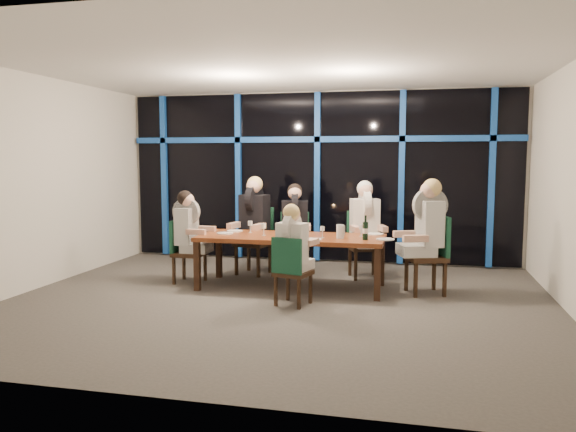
# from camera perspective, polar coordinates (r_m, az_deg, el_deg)

# --- Properties ---
(room) EXTENTS (7.04, 7.00, 3.02)m
(room) POSITION_cam_1_polar(r_m,az_deg,el_deg) (7.04, -1.11, 7.41)
(room) COLOR #524E49
(room) RESTS_ON ground
(window_wall) EXTENTS (6.86, 0.43, 2.94)m
(window_wall) POSITION_cam_1_polar(r_m,az_deg,el_deg) (9.91, 3.11, 4.25)
(window_wall) COLOR black
(window_wall) RESTS_ON ground
(dining_table) EXTENTS (2.60, 1.00, 0.75)m
(dining_table) POSITION_cam_1_polar(r_m,az_deg,el_deg) (7.91, 0.33, -2.51)
(dining_table) COLOR brown
(dining_table) RESTS_ON ground
(chair_far_left) EXTENTS (0.58, 0.58, 1.06)m
(chair_far_left) POSITION_cam_1_polar(r_m,az_deg,el_deg) (8.97, -3.26, -2.09)
(chair_far_left) COLOR black
(chair_far_left) RESTS_ON ground
(chair_far_mid) EXTENTS (0.54, 0.54, 0.98)m
(chair_far_mid) POSITION_cam_1_polar(r_m,az_deg,el_deg) (8.89, 0.69, -2.43)
(chair_far_mid) COLOR black
(chair_far_mid) RESTS_ON ground
(chair_far_right) EXTENTS (0.60, 0.60, 1.02)m
(chair_far_right) POSITION_cam_1_polar(r_m,az_deg,el_deg) (8.77, 7.69, -2.47)
(chair_far_right) COLOR black
(chair_far_right) RESTS_ON ground
(chair_end_left) EXTENTS (0.44, 0.44, 0.93)m
(chair_end_left) POSITION_cam_1_polar(r_m,az_deg,el_deg) (8.44, -10.50, -3.18)
(chair_end_left) COLOR black
(chair_end_left) RESTS_ON ground
(chair_end_right) EXTENTS (0.63, 0.63, 1.07)m
(chair_end_right) POSITION_cam_1_polar(r_m,az_deg,el_deg) (7.85, 14.47, -3.39)
(chair_end_right) COLOR black
(chair_end_right) RESTS_ON ground
(chair_near_mid) EXTENTS (0.50, 0.50, 0.87)m
(chair_near_mid) POSITION_cam_1_polar(r_m,az_deg,el_deg) (6.98, 0.25, -5.27)
(chair_near_mid) COLOR black
(chair_near_mid) RESTS_ON ground
(diner_far_left) EXTENTS (0.59, 0.71, 1.03)m
(diner_far_left) POSITION_cam_1_polar(r_m,az_deg,el_deg) (8.85, -3.55, 0.51)
(diner_far_left) COLOR black
(diner_far_left) RESTS_ON ground
(diner_far_mid) EXTENTS (0.54, 0.65, 0.96)m
(diner_far_mid) POSITION_cam_1_polar(r_m,az_deg,el_deg) (8.76, 0.69, 0.01)
(diner_far_mid) COLOR black
(diner_far_mid) RESTS_ON ground
(diner_far_right) EXTENTS (0.62, 0.70, 0.99)m
(diner_far_right) POSITION_cam_1_polar(r_m,az_deg,el_deg) (8.63, 7.87, 0.09)
(diner_far_right) COLOR silver
(diner_far_right) RESTS_ON ground
(diner_end_left) EXTENTS (0.58, 0.47, 0.91)m
(diner_end_left) POSITION_cam_1_polar(r_m,az_deg,el_deg) (8.36, -10.06, -0.69)
(diner_end_left) COLOR black
(diner_end_left) RESTS_ON ground
(diner_end_right) EXTENTS (0.73, 0.64, 1.04)m
(diner_end_right) POSITION_cam_1_polar(r_m,az_deg,el_deg) (7.76, 13.92, -0.35)
(diner_end_right) COLOR black
(diner_end_right) RESTS_ON ground
(diner_near_mid) EXTENTS (0.50, 0.59, 0.85)m
(diner_near_mid) POSITION_cam_1_polar(r_m,az_deg,el_deg) (6.99, 0.53, -2.37)
(diner_near_mid) COLOR silver
(diner_near_mid) RESTS_ON ground
(plate_far_left) EXTENTS (0.24, 0.24, 0.01)m
(plate_far_left) POSITION_cam_1_polar(r_m,az_deg,el_deg) (8.39, -5.42, -1.52)
(plate_far_left) COLOR white
(plate_far_left) RESTS_ON dining_table
(plate_far_mid) EXTENTS (0.24, 0.24, 0.01)m
(plate_far_mid) POSITION_cam_1_polar(r_m,az_deg,el_deg) (8.22, 0.66, -1.64)
(plate_far_mid) COLOR white
(plate_far_mid) RESTS_ON dining_table
(plate_far_right) EXTENTS (0.24, 0.24, 0.01)m
(plate_far_right) POSITION_cam_1_polar(r_m,az_deg,el_deg) (8.12, 8.85, -1.82)
(plate_far_right) COLOR white
(plate_far_right) RESTS_ON dining_table
(plate_end_left) EXTENTS (0.24, 0.24, 0.01)m
(plate_end_left) POSITION_cam_1_polar(r_m,az_deg,el_deg) (8.16, -6.43, -1.74)
(plate_end_left) COLOR white
(plate_end_left) RESTS_ON dining_table
(plate_end_right) EXTENTS (0.24, 0.24, 0.01)m
(plate_end_right) POSITION_cam_1_polar(r_m,az_deg,el_deg) (7.63, 9.60, -2.33)
(plate_end_right) COLOR white
(plate_end_right) RESTS_ON dining_table
(plate_near_mid) EXTENTS (0.24, 0.24, 0.01)m
(plate_near_mid) POSITION_cam_1_polar(r_m,az_deg,el_deg) (7.50, 2.52, -2.39)
(plate_near_mid) COLOR white
(plate_near_mid) RESTS_ON dining_table
(wine_bottle) EXTENTS (0.08, 0.08, 0.33)m
(wine_bottle) POSITION_cam_1_polar(r_m,az_deg,el_deg) (7.57, 7.86, -1.45)
(wine_bottle) COLOR black
(wine_bottle) RESTS_ON dining_table
(water_pitcher) EXTENTS (0.12, 0.10, 0.19)m
(water_pitcher) POSITION_cam_1_polar(r_m,az_deg,el_deg) (7.66, 5.33, -1.58)
(water_pitcher) COLOR silver
(water_pitcher) RESTS_ON dining_table
(tea_light) EXTENTS (0.05, 0.05, 0.03)m
(tea_light) POSITION_cam_1_polar(r_m,az_deg,el_deg) (7.61, -0.66, -2.20)
(tea_light) COLOR #FF9E4C
(tea_light) RESTS_ON dining_table
(wine_glass_a) EXTENTS (0.07, 0.07, 0.17)m
(wine_glass_a) POSITION_cam_1_polar(r_m,az_deg,el_deg) (7.92, -2.48, -1.10)
(wine_glass_a) COLOR white
(wine_glass_a) RESTS_ON dining_table
(wine_glass_b) EXTENTS (0.07, 0.07, 0.18)m
(wine_glass_b) POSITION_cam_1_polar(r_m,az_deg,el_deg) (8.03, 0.70, -0.97)
(wine_glass_b) COLOR silver
(wine_glass_b) RESTS_ON dining_table
(wine_glass_c) EXTENTS (0.06, 0.06, 0.16)m
(wine_glass_c) POSITION_cam_1_polar(r_m,az_deg,el_deg) (7.71, 3.51, -1.37)
(wine_glass_c) COLOR silver
(wine_glass_c) RESTS_ON dining_table
(wine_glass_d) EXTENTS (0.07, 0.07, 0.17)m
(wine_glass_d) POSITION_cam_1_polar(r_m,az_deg,el_deg) (8.23, -3.86, -0.82)
(wine_glass_d) COLOR white
(wine_glass_d) RESTS_ON dining_table
(wine_glass_e) EXTENTS (0.06, 0.06, 0.17)m
(wine_glass_e) POSITION_cam_1_polar(r_m,az_deg,el_deg) (7.89, 7.45, -1.20)
(wine_glass_e) COLOR silver
(wine_glass_e) RESTS_ON dining_table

